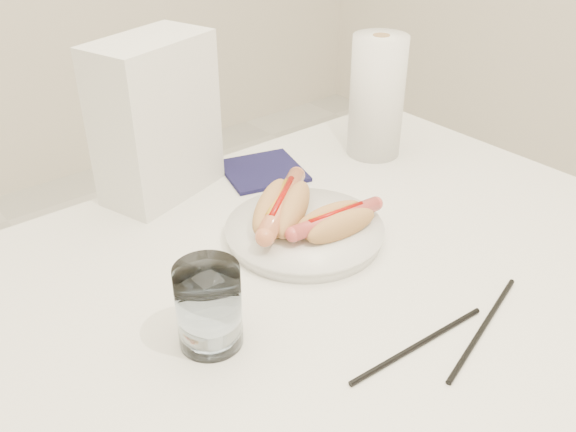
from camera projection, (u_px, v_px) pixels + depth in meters
table at (299, 307)px, 0.93m from camera, size 1.20×0.80×0.75m
plate at (304, 233)px, 0.98m from camera, size 0.27×0.27×0.02m
hotdog_left at (282, 208)px, 0.98m from camera, size 0.18×0.16×0.05m
hotdog_right at (336, 222)px, 0.95m from camera, size 0.16×0.07×0.04m
water_glass at (209, 306)px, 0.75m from camera, size 0.08×0.08×0.11m
chopstick_near at (419, 345)px, 0.77m from camera, size 0.22×0.02×0.01m
chopstick_far at (483, 327)px, 0.80m from camera, size 0.23×0.07×0.01m
napkin_box at (156, 119)px, 1.05m from camera, size 0.23×0.17×0.27m
navy_napkin at (263, 171)px, 1.18m from camera, size 0.18×0.18×0.01m
paper_towel_roll at (377, 97)px, 1.19m from camera, size 0.13×0.13×0.24m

